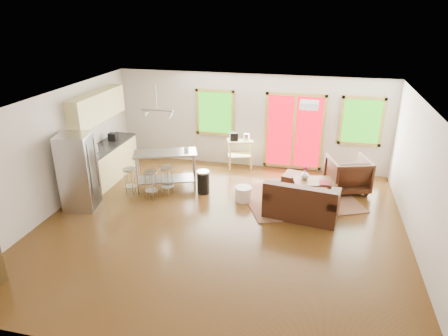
% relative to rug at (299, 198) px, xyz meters
% --- Properties ---
extents(floor, '(7.50, 7.00, 0.02)m').
position_rel_rug_xyz_m(floor, '(-1.53, -1.68, -0.02)').
color(floor, '#3A240D').
rests_on(floor, ground).
extents(ceiling, '(7.50, 7.00, 0.02)m').
position_rel_rug_xyz_m(ceiling, '(-1.53, -1.68, 2.60)').
color(ceiling, silver).
rests_on(ceiling, ground).
extents(back_wall, '(7.50, 0.02, 2.60)m').
position_rel_rug_xyz_m(back_wall, '(-1.53, 1.83, 1.29)').
color(back_wall, beige).
rests_on(back_wall, ground).
extents(left_wall, '(0.02, 7.00, 2.60)m').
position_rel_rug_xyz_m(left_wall, '(-5.29, -1.68, 1.29)').
color(left_wall, beige).
rests_on(left_wall, ground).
extents(right_wall, '(0.02, 7.00, 2.60)m').
position_rel_rug_xyz_m(right_wall, '(2.23, -1.68, 1.29)').
color(right_wall, beige).
rests_on(right_wall, ground).
extents(front_wall, '(7.50, 0.02, 2.60)m').
position_rel_rug_xyz_m(front_wall, '(-1.53, -5.19, 1.29)').
color(front_wall, beige).
rests_on(front_wall, ground).
extents(window_left, '(1.10, 0.05, 1.30)m').
position_rel_rug_xyz_m(window_left, '(-2.53, 1.78, 1.49)').
color(window_left, '#195F0C').
rests_on(window_left, back_wall).
extents(french_doors, '(1.60, 0.05, 2.10)m').
position_rel_rug_xyz_m(french_doors, '(-0.33, 1.78, 1.09)').
color(french_doors, '#C3000E').
rests_on(french_doors, back_wall).
extents(window_right, '(1.10, 0.05, 1.30)m').
position_rel_rug_xyz_m(window_right, '(1.37, 1.78, 1.49)').
color(window_right, '#195F0C').
rests_on(window_right, back_wall).
extents(rug, '(3.14, 2.84, 0.03)m').
position_rel_rug_xyz_m(rug, '(0.00, 0.00, 0.00)').
color(rug, '#50633B').
rests_on(rug, floor).
extents(loveseat, '(1.66, 1.08, 0.83)m').
position_rel_rug_xyz_m(loveseat, '(0.07, -0.84, 0.31)').
color(loveseat, black).
rests_on(loveseat, floor).
extents(coffee_table, '(1.08, 0.78, 0.39)m').
position_rel_rug_xyz_m(coffee_table, '(0.32, 0.25, 0.33)').
color(coffee_table, '#3A2B14').
rests_on(coffee_table, floor).
extents(armchair, '(1.14, 1.10, 0.95)m').
position_rel_rug_xyz_m(armchair, '(1.10, 0.74, 0.46)').
color(armchair, black).
rests_on(armchair, floor).
extents(ottoman, '(0.65, 0.65, 0.36)m').
position_rel_rug_xyz_m(ottoman, '(-0.17, 0.60, 0.17)').
color(ottoman, black).
rests_on(ottoman, floor).
extents(pouf, '(0.45, 0.45, 0.34)m').
position_rel_rug_xyz_m(pouf, '(-1.29, -0.41, 0.16)').
color(pouf, white).
rests_on(pouf, floor).
extents(vase, '(0.23, 0.24, 0.34)m').
position_rel_rug_xyz_m(vase, '(0.08, 0.31, 0.51)').
color(vase, silver).
rests_on(vase, coffee_table).
extents(book, '(0.22, 0.05, 0.30)m').
position_rel_rug_xyz_m(book, '(0.44, 0.10, 0.53)').
color(book, maroon).
rests_on(book, coffee_table).
extents(cabinets, '(0.64, 2.24, 2.30)m').
position_rel_rug_xyz_m(cabinets, '(-5.02, 0.03, 0.91)').
color(cabinets, '#CFC27A').
rests_on(cabinets, floor).
extents(refrigerator, '(0.80, 0.79, 1.73)m').
position_rel_rug_xyz_m(refrigerator, '(-4.80, -1.54, 0.85)').
color(refrigerator, '#B7BABC').
rests_on(refrigerator, floor).
extents(island, '(1.64, 1.11, 0.96)m').
position_rel_rug_xyz_m(island, '(-3.28, -0.18, 0.65)').
color(island, '#B7BABC').
rests_on(island, floor).
extents(cup, '(0.14, 0.12, 0.13)m').
position_rel_rug_xyz_m(cup, '(-2.81, 0.03, 1.00)').
color(cup, silver).
rests_on(cup, island).
extents(bar_stool_a, '(0.34, 0.34, 0.66)m').
position_rel_rug_xyz_m(bar_stool_a, '(-4.04, -0.67, 0.47)').
color(bar_stool_a, '#B7BABC').
rests_on(bar_stool_a, floor).
extents(bar_stool_b, '(0.38, 0.38, 0.69)m').
position_rel_rug_xyz_m(bar_stool_b, '(-3.44, -0.79, 0.50)').
color(bar_stool_b, '#B7BABC').
rests_on(bar_stool_b, floor).
extents(bar_stool_c, '(0.40, 0.40, 0.71)m').
position_rel_rug_xyz_m(bar_stool_c, '(-3.15, -0.49, 0.52)').
color(bar_stool_c, '#B7BABC').
rests_on(bar_stool_c, floor).
extents(trash_can, '(0.37, 0.37, 0.58)m').
position_rel_rug_xyz_m(trash_can, '(-2.32, -0.22, 0.28)').
color(trash_can, black).
rests_on(trash_can, floor).
extents(kitchen_cart, '(0.79, 0.63, 1.05)m').
position_rel_rug_xyz_m(kitchen_cart, '(-1.78, 1.54, 0.71)').
color(kitchen_cart, '#CFC27A').
rests_on(kitchen_cart, floor).
extents(ceiling_flush, '(0.35, 0.35, 0.12)m').
position_rel_rug_xyz_m(ceiling_flush, '(0.07, -1.08, 2.52)').
color(ceiling_flush, white).
rests_on(ceiling_flush, ceiling).
extents(pendant_light, '(0.80, 0.18, 0.79)m').
position_rel_rug_xyz_m(pendant_light, '(-3.43, -0.18, 1.88)').
color(pendant_light, gray).
rests_on(pendant_light, ceiling).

